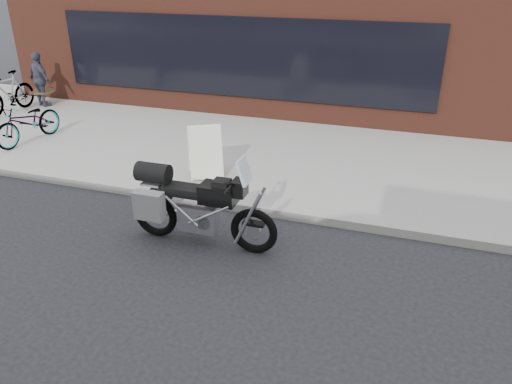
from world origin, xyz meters
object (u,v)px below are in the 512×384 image
at_px(cafe_table, 42,92).
at_px(bicycle_front, 28,122).
at_px(sandwich_sign, 205,150).
at_px(cafe_patron_right, 40,80).
at_px(bicycle_rear, 8,93).
at_px(motorcycle, 192,205).

bearing_deg(cafe_table, bicycle_front, -55.02).
height_order(sandwich_sign, cafe_table, sandwich_sign).
relative_size(bicycle_front, cafe_patron_right, 1.18).
height_order(bicycle_rear, cafe_patron_right, cafe_patron_right).
xyz_separation_m(sandwich_sign, cafe_patron_right, (-6.41, 3.14, 0.26)).
height_order(motorcycle, bicycle_front, motorcycle).
height_order(motorcycle, cafe_patron_right, cafe_patron_right).
xyz_separation_m(bicycle_rear, cafe_patron_right, (0.38, 0.86, 0.21)).
distance_m(bicycle_front, sandwich_sign, 4.62).
bearing_deg(bicycle_front, sandwich_sign, 0.82).
distance_m(bicycle_rear, sandwich_sign, 7.16).
distance_m(bicycle_rear, cafe_table, 1.05).
xyz_separation_m(bicycle_front, bicycle_rear, (-2.19, 1.77, 0.08)).
relative_size(motorcycle, cafe_patron_right, 1.55).
distance_m(bicycle_rear, cafe_patron_right, 0.96).
height_order(bicycle_front, cafe_table, bicycle_front).
bearing_deg(bicycle_rear, bicycle_front, -36.73).
bearing_deg(bicycle_front, cafe_patron_right, 131.78).
relative_size(bicycle_rear, cafe_table, 2.59).
height_order(sandwich_sign, cafe_patron_right, cafe_patron_right).
height_order(motorcycle, bicycle_rear, motorcycle).
bearing_deg(cafe_table, cafe_patron_right, -49.01).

